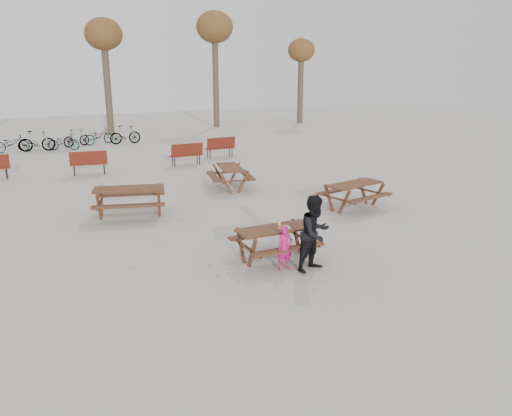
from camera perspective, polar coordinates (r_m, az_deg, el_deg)
name	(u,v)px	position (r m, az deg, el deg)	size (l,w,h in m)	color
ground	(275,259)	(11.84, 2.19, -5.85)	(80.00, 80.00, 0.00)	gray
main_picnic_table	(275,236)	(11.63, 2.22, -3.16)	(1.80, 1.45, 0.78)	#392115
food_tray	(286,228)	(11.53, 3.45, -2.28)	(0.18, 0.11, 0.04)	white
bread_roll	(286,226)	(11.51, 3.45, -2.08)	(0.14, 0.06, 0.05)	tan
soda_bottle	(279,226)	(11.49, 2.67, -2.04)	(0.07, 0.07, 0.17)	silver
child	(285,248)	(11.07, 3.31, -4.56)	(0.38, 0.25, 1.03)	#BF176A
adult	(315,233)	(11.02, 6.78, -2.88)	(0.83, 0.65, 1.72)	black
picnic_table_east	(354,196)	(16.20, 11.13, 1.38)	(1.91, 1.54, 0.82)	#392115
picnic_table_north	(130,202)	(15.48, -14.21, 0.65)	(2.07, 1.67, 0.89)	#392115
picnic_table_far	(230,177)	(18.59, -2.94, 3.50)	(1.89, 1.52, 0.81)	#392115
park_bench_row	(128,157)	(22.94, -14.37, 5.66)	(11.84, 2.03, 1.03)	maroon
bicycle_row	(70,139)	(29.91, -20.47, 7.40)	(7.90, 2.57, 1.10)	black
tree_row	(100,38)	(35.37, -17.38, 18.10)	(32.17, 3.52, 8.26)	#382B21
fallen_leaves	(248,227)	(14.14, -0.92, -2.16)	(11.00, 11.00, 0.01)	#B6832B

